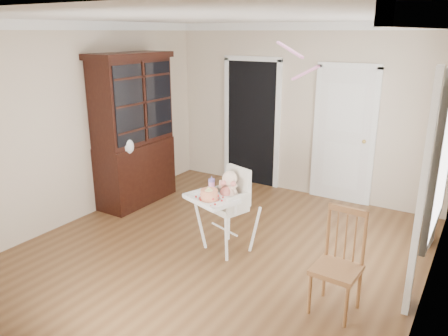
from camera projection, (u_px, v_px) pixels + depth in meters
The scene contains 16 objects.
floor at pixel (219, 252), 5.31m from camera, with size 5.00×5.00×0.00m, color #56371D.
ceiling at pixel (218, 18), 4.50m from camera, with size 5.00×5.00×0.00m, color white.
wall_back at pixel (302, 111), 6.94m from camera, with size 4.50×4.50×0.00m, color #C2AF97.
wall_left at pixel (81, 123), 6.04m from camera, with size 5.00×5.00×0.00m, color #C2AF97.
wall_right at pixel (437, 178), 3.78m from camera, with size 5.00×5.00×0.00m, color #C2AF97.
crown_molding at pixel (218, 24), 4.52m from camera, with size 4.50×5.00×0.12m, color white, non-canonical shape.
doorway at pixel (252, 121), 7.45m from camera, with size 1.06×0.05×2.22m.
closet_door at pixel (344, 137), 6.66m from camera, with size 0.96×0.09×2.13m.
window_right at pixel (438, 162), 4.48m from camera, with size 0.13×1.84×2.30m.
high_chair at pixel (227, 200), 5.18m from camera, with size 0.79×0.89×1.05m.
baby at pixel (229, 189), 5.15m from camera, with size 0.28×0.27×0.43m.
cake at pixel (209, 195), 4.97m from camera, with size 0.26×0.26×0.12m.
sippy_cup at pixel (212, 185), 5.23m from camera, with size 0.08×0.08×0.19m.
china_cabinet at pixel (134, 130), 6.57m from camera, with size 0.60×1.35×2.28m.
dining_chair at pixel (338, 265), 4.08m from camera, with size 0.43×0.43×1.01m.
streamer at pixel (290, 50), 4.27m from camera, with size 0.03×0.50×0.02m, color pink, non-canonical shape.
Camera 1 is at (2.56, -4.02, 2.57)m, focal length 35.00 mm.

